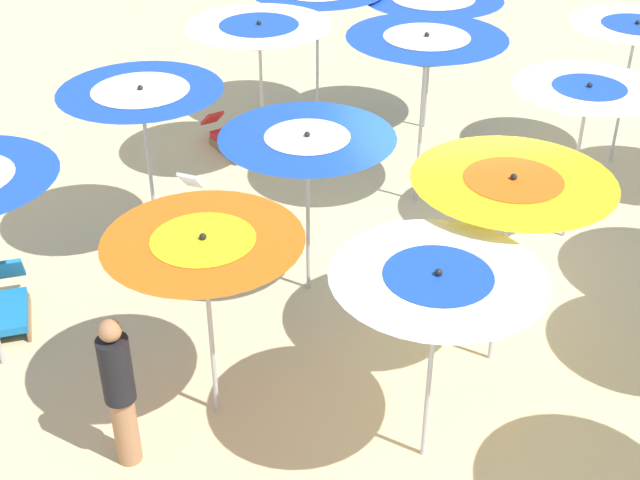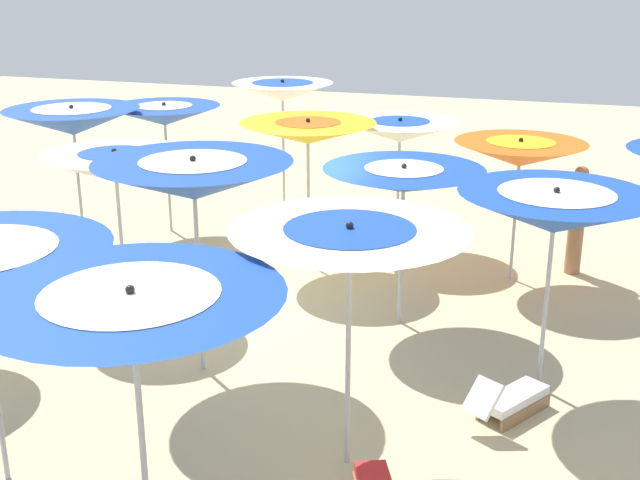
{
  "view_description": "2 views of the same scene",
  "coord_description": "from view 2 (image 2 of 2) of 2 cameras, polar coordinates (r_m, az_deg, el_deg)",
  "views": [
    {
      "loc": [
        -9.17,
        3.04,
        6.32
      ],
      "look_at": [
        -1.59,
        1.88,
        1.54
      ],
      "focal_mm": 48.27,
      "sensor_mm": 36.0,
      "label": 1
    },
    {
      "loc": [
        9.64,
        3.9,
        4.56
      ],
      "look_at": [
        0.49,
        0.96,
        1.31
      ],
      "focal_mm": 46.07,
      "sensor_mm": 36.0,
      "label": 2
    }
  ],
  "objects": [
    {
      "name": "beach_umbrella_8",
      "position": [
        7.22,
        2.06,
        -0.63
      ],
      "size": [
        2.14,
        2.14,
        2.43
      ],
      "color": "#B2B2B7",
      "rests_on": "ground"
    },
    {
      "name": "beach_umbrella_1",
      "position": [
        12.28,
        13.71,
        5.84
      ],
      "size": [
        1.91,
        1.91,
        2.18
      ],
      "color": "#B2B2B7",
      "rests_on": "ground"
    },
    {
      "name": "beach_umbrella_7",
      "position": [
        14.48,
        -10.75,
        8.51
      ],
      "size": [
        1.93,
        1.93,
        2.31
      ],
      "color": "#B2B2B7",
      "rests_on": "ground"
    },
    {
      "name": "beach_umbrella_11",
      "position": [
        13.79,
        -16.81,
        7.91
      ],
      "size": [
        2.14,
        2.14,
        2.43
      ],
      "color": "#B2B2B7",
      "rests_on": "ground"
    },
    {
      "name": "beach_umbrella_9",
      "position": [
        9.12,
        -8.76,
        4.17
      ],
      "size": [
        2.2,
        2.2,
        2.58
      ],
      "color": "#B2B2B7",
      "rests_on": "ground"
    },
    {
      "name": "beach_umbrella_4",
      "position": [
        8.98,
        15.99,
        1.9
      ],
      "size": [
        2.06,
        2.06,
        2.35
      ],
      "color": "#B2B2B7",
      "rests_on": "ground"
    },
    {
      "name": "lounger_2",
      "position": [
        9.04,
        13.03,
        -10.74
      ],
      "size": [
        1.13,
        0.86,
        0.55
      ],
      "rotation": [
        0.0,
        0.0,
        8.88
      ],
      "color": "olive",
      "rests_on": "ground"
    },
    {
      "name": "beach_ball",
      "position": [
        15.34,
        0.88,
        1.87
      ],
      "size": [
        0.24,
        0.24,
        0.24
      ],
      "primitive_type": "sphere",
      "color": "yellow",
      "rests_on": "ground"
    },
    {
      "name": "ground",
      "position": [
        11.37,
        -3.85,
        -5.13
      ],
      "size": [
        39.42,
        39.42,
        0.04
      ],
      "primitive_type": "cube",
      "color": "beige"
    },
    {
      "name": "beach_umbrella_12",
      "position": [
        6.11,
        -12.93,
        -5.08
      ],
      "size": [
        2.27,
        2.27,
        2.38
      ],
      "color": "#B2B2B7",
      "rests_on": "ground"
    },
    {
      "name": "beachgoer_0",
      "position": [
        13.07,
        17.43,
        1.48
      ],
      "size": [
        0.3,
        0.3,
        1.7
      ],
      "rotation": [
        0.0,
        0.0,
        1.18
      ],
      "color": "#A3704C",
      "rests_on": "ground"
    },
    {
      "name": "beach_umbrella_6",
      "position": [
        12.48,
        -0.84,
        7.46
      ],
      "size": [
        2.07,
        2.07,
        2.36
      ],
      "color": "#B2B2B7",
      "rests_on": "ground"
    },
    {
      "name": "beach_umbrella_10",
      "position": [
        11.16,
        -14.03,
        4.96
      ],
      "size": [
        1.92,
        1.92,
        2.27
      ],
      "color": "#B2B2B7",
      "rests_on": "ground"
    },
    {
      "name": "beach_umbrella_5",
      "position": [
        10.45,
        5.83,
        4.17
      ],
      "size": [
        2.07,
        2.07,
        2.17
      ],
      "color": "#B2B2B7",
      "rests_on": "ground"
    },
    {
      "name": "beach_umbrella_2",
      "position": [
        13.46,
        5.57,
        7.53
      ],
      "size": [
        1.92,
        1.92,
        2.21
      ],
      "color": "#B2B2B7",
      "rests_on": "ground"
    },
    {
      "name": "beach_umbrella_3",
      "position": [
        15.7,
        -2.62,
        10.27
      ],
      "size": [
        1.91,
        1.91,
        2.5
      ],
      "color": "#B2B2B7",
      "rests_on": "ground"
    }
  ]
}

